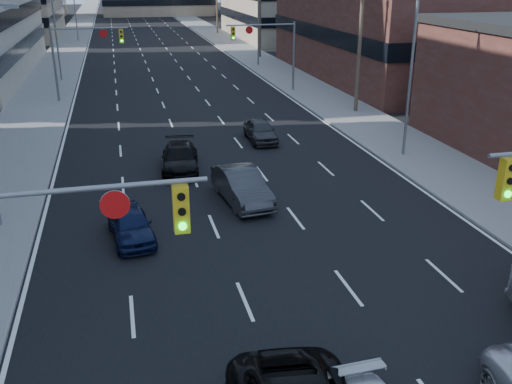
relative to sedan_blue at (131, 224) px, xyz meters
name	(u,v)px	position (x,y,z in m)	size (l,w,h in m)	color
road_surface	(136,20)	(5.20, 112.40, -0.65)	(18.00, 300.00, 0.02)	black
sidewalk_left	(82,21)	(-6.30, 112.40, -0.58)	(5.00, 300.00, 0.15)	slate
sidewalk_right	(188,19)	(16.70, 112.40, -0.58)	(5.00, 300.00, 0.15)	slate
storefront_right_mid	(413,30)	(29.20, 32.40, 3.84)	(20.00, 30.00, 9.00)	#472119
signal_near_left	(25,259)	(-2.25, -9.61, 3.67)	(6.59, 0.33, 6.00)	slate
signal_far_left	(83,48)	(-2.48, 27.39, 3.65)	(6.09, 0.33, 6.00)	slate
signal_far_right	(268,43)	(12.88, 27.39, 3.65)	(6.09, 0.33, 6.00)	slate
utility_pole_block	(360,34)	(17.40, 18.40, 5.12)	(2.20, 0.28, 11.00)	#4C3D2D
utility_pole_midblock	(260,9)	(17.40, 48.40, 5.12)	(2.20, 0.28, 11.00)	#4C3D2D
streetlight_left_mid	(57,28)	(-5.14, 37.40, 4.40)	(2.03, 0.22, 9.00)	slate
streetlight_left_far	(76,7)	(-5.14, 72.40, 4.40)	(2.03, 0.22, 9.00)	slate
streetlight_right_near	(409,69)	(15.54, 7.40, 4.40)	(2.03, 0.22, 9.00)	slate
streetlight_right_far	(257,20)	(15.54, 42.40, 4.40)	(2.03, 0.22, 9.00)	slate
sedan_blue	(131,224)	(0.00, 0.00, 0.00)	(1.55, 3.85, 1.31)	black
sedan_grey_center	(242,186)	(5.15, 2.84, 0.12)	(1.65, 4.74, 1.56)	#303133
sedan_black_far	(180,158)	(2.89, 8.01, 0.03)	(1.92, 4.72, 1.37)	black
sedan_grey_right	(260,131)	(8.46, 12.49, 0.03)	(1.61, 4.01, 1.37)	#2C2C2E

